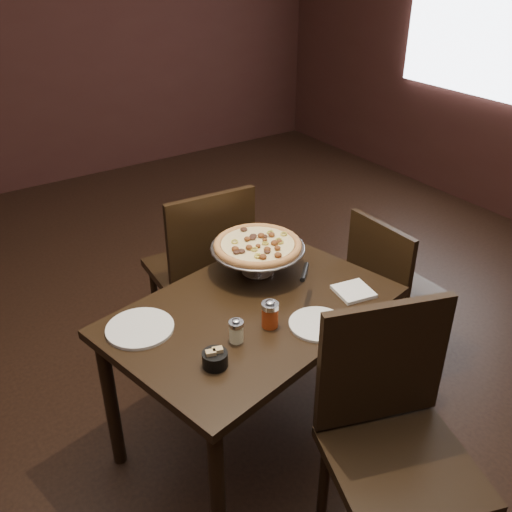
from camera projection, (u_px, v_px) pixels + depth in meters
room at (250, 132)px, 2.07m from camera, size 6.04×7.04×2.84m
dining_table at (253, 327)px, 2.35m from camera, size 1.28×0.98×0.71m
pizza_stand at (258, 245)px, 2.47m from camera, size 0.41×0.41×0.17m
parmesan_shaker at (236, 331)px, 2.10m from camera, size 0.06×0.06×0.10m
pepper_flake_shaker at (270, 314)px, 2.17m from camera, size 0.07×0.07×0.12m
packet_caddy at (215, 359)px, 1.98m from camera, size 0.09×0.09×0.07m
napkin_stack at (354, 291)px, 2.39m from camera, size 0.17×0.17×0.02m
plate_left at (140, 328)px, 2.17m from camera, size 0.26×0.26×0.01m
plate_near at (318, 324)px, 2.20m from camera, size 0.23×0.23×0.01m
serving_spatula at (304, 273)px, 2.28m from camera, size 0.17×0.17×0.02m
chair_far at (202, 266)px, 2.94m from camera, size 0.49×0.49×0.98m
chair_near at (393, 436)px, 1.93m from camera, size 0.59×0.59×1.00m
chair_side at (391, 289)px, 2.86m from camera, size 0.41×0.41×0.87m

